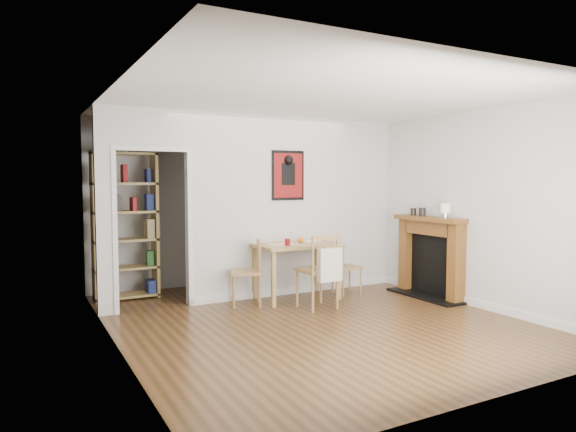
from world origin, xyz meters
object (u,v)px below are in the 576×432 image
ceramic_jar_a (422,212)px  red_glass (287,242)px  bookshelf (125,226)px  mantel_lamp (445,209)px  dining_table (296,250)px  chair_front (318,270)px  chair_right (346,267)px  chair_left (246,273)px  notebook (310,241)px  fireplace (431,254)px  ceramic_jar_b (413,212)px  orange_fruit (301,240)px

ceramic_jar_a → red_glass: bearing=166.0°
bookshelf → mantel_lamp: size_ratio=10.30×
dining_table → chair_front: chair_front is taller
chair_right → mantel_lamp: mantel_lamp is taller
mantel_lamp → chair_left: bearing=157.1°
notebook → mantel_lamp: mantel_lamp is taller
notebook → bookshelf: bearing=155.7°
dining_table → notebook: bearing=16.4°
red_glass → chair_right: bearing=4.3°
dining_table → red_glass: 0.30m
chair_front → bookshelf: bearing=140.1°
notebook → dining_table: bearing=-163.6°
red_glass → notebook: 0.55m
red_glass → notebook: (0.49, 0.23, -0.04)m
dining_table → chair_right: size_ratio=1.49×
bookshelf → ceramic_jar_a: (3.86, -1.80, 0.19)m
chair_front → dining_table: bearing=88.6°
chair_right → fireplace: 1.24m
chair_left → mantel_lamp: 2.88m
chair_left → fireplace: 2.68m
notebook → ceramic_jar_b: (1.47, -0.53, 0.42)m
chair_left → orange_fruit: size_ratio=10.93×
red_glass → dining_table: bearing=33.9°
chair_left → ceramic_jar_a: size_ratio=7.28×
chair_left → orange_fruit: chair_left is taller
chair_right → dining_table: bearing=174.7°
chair_front → ceramic_jar_b: ceramic_jar_b is taller
chair_left → mantel_lamp: bearing=-22.9°
dining_table → chair_left: chair_left is taller
notebook → mantel_lamp: size_ratio=1.31×
dining_table → ceramic_jar_b: size_ratio=10.70×
fireplace → ceramic_jar_b: 0.69m
chair_left → mantel_lamp: mantel_lamp is taller
red_glass → ceramic_jar_a: ceramic_jar_a is taller
chair_right → red_glass: size_ratio=8.21×
bookshelf → ceramic_jar_a: size_ratio=17.29×
chair_right → orange_fruit: (-0.69, 0.13, 0.43)m
red_glass → ceramic_jar_a: bearing=-14.0°
chair_front → orange_fruit: size_ratio=12.18×
orange_fruit → notebook: (0.17, 0.02, -0.03)m
dining_table → bookshelf: size_ratio=0.55×
orange_fruit → red_glass: bearing=-147.5°
mantel_lamp → red_glass: bearing=154.8°
chair_right → ceramic_jar_a: bearing=-30.7°
chair_left → chair_front: bearing=-37.7°
chair_front → red_glass: 0.60m
fireplace → mantel_lamp: (-0.03, -0.30, 0.67)m
fireplace → mantel_lamp: size_ratio=6.14×
bookshelf → fireplace: size_ratio=1.68×
chair_right → chair_left: bearing=177.7°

